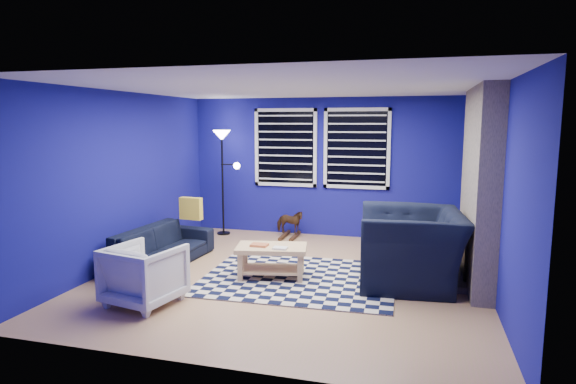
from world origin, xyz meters
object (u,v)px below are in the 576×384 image
(rocking_horse, at_px, (290,222))
(floor_lamp, at_px, (223,149))
(coffee_table, at_px, (271,255))
(armchair_big, at_px, (411,247))
(cabinet, at_px, (426,232))
(sofa, at_px, (161,246))
(tv, at_px, (473,165))
(armchair_bent, at_px, (144,274))

(rocking_horse, height_order, floor_lamp, floor_lamp)
(rocking_horse, xyz_separation_m, coffee_table, (0.35, -2.26, 0.03))
(armchair_big, height_order, coffee_table, armchair_big)
(cabinet, height_order, floor_lamp, floor_lamp)
(armchair_big, xyz_separation_m, rocking_horse, (-2.14, 1.95, -0.18))
(sofa, xyz_separation_m, cabinet, (3.73, 2.06, -0.02))
(coffee_table, xyz_separation_m, floor_lamp, (-1.59, 2.20, 1.25))
(rocking_horse, distance_m, floor_lamp, 1.79)
(tv, bearing_deg, armchair_bent, -138.48)
(tv, distance_m, armchair_big, 2.22)
(coffee_table, height_order, floor_lamp, floor_lamp)
(sofa, bearing_deg, floor_lamp, 0.33)
(armchair_big, height_order, floor_lamp, floor_lamp)
(sofa, relative_size, floor_lamp, 0.98)
(tv, bearing_deg, sofa, -155.93)
(armchair_big, distance_m, coffee_table, 1.82)
(sofa, distance_m, coffee_table, 1.73)
(tv, bearing_deg, floor_lamp, 178.86)
(armchair_bent, xyz_separation_m, floor_lamp, (-0.47, 3.45, 1.23))
(tv, xyz_separation_m, floor_lamp, (-4.27, 0.09, 0.17))
(armchair_bent, bearing_deg, floor_lamp, -71.04)
(tv, height_order, sofa, tv)
(tv, bearing_deg, rocking_horse, 177.39)
(coffee_table, distance_m, cabinet, 2.98)
(coffee_table, xyz_separation_m, cabinet, (2.00, 2.21, -0.06))
(armchair_big, xyz_separation_m, coffee_table, (-1.79, -0.31, -0.15))
(floor_lamp, bearing_deg, rocking_horse, 2.45)
(tv, xyz_separation_m, cabinet, (-0.67, 0.09, -1.14))
(sofa, bearing_deg, rocking_horse, -29.07)
(floor_lamp, bearing_deg, tv, -1.14)
(tv, xyz_separation_m, rocking_horse, (-3.03, 0.14, -1.11))
(armchair_big, distance_m, floor_lamp, 4.03)
(armchair_big, bearing_deg, armchair_bent, -67.47)
(coffee_table, bearing_deg, armchair_bent, -132.11)
(tv, distance_m, cabinet, 1.33)
(tv, height_order, coffee_table, tv)
(coffee_table, bearing_deg, cabinet, 47.83)
(armchair_bent, relative_size, cabinet, 1.14)
(sofa, bearing_deg, tv, -61.89)
(tv, relative_size, rocking_horse, 1.95)
(armchair_big, distance_m, cabinet, 1.92)
(cabinet, relative_size, floor_lamp, 0.35)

